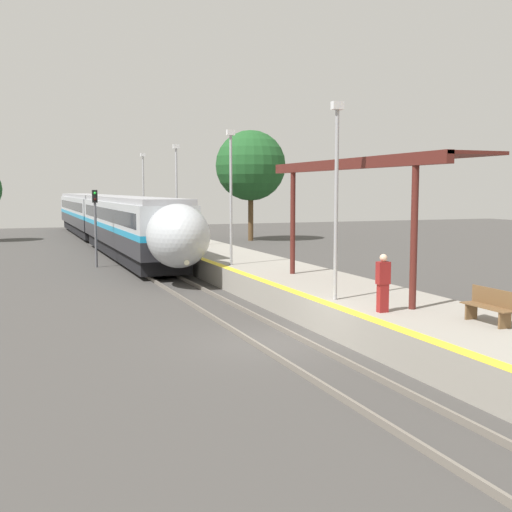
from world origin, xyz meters
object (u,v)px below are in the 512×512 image
(person_waiting, at_px, (383,282))
(railway_signal, at_px, (95,220))
(train, at_px, (106,217))
(lamppost_near, at_px, (336,189))
(platform_bench, at_px, (490,305))
(lamppost_farthest, at_px, (143,189))
(lamppost_mid, at_px, (231,189))
(lamppost_far, at_px, (177,189))

(person_waiting, relative_size, railway_signal, 0.38)
(railway_signal, bearing_deg, train, 79.66)
(lamppost_near, bearing_deg, platform_bench, -66.76)
(train, relative_size, lamppost_farthest, 8.03)
(railway_signal, xyz_separation_m, lamppost_farthest, (4.82, 10.57, 1.72))
(platform_bench, bearing_deg, person_waiting, 126.81)
(lamppost_mid, xyz_separation_m, lamppost_farthest, (0.00, 19.75, 0.00))
(railway_signal, bearing_deg, lamppost_far, 8.17)
(lamppost_far, bearing_deg, railway_signal, -171.83)
(person_waiting, xyz_separation_m, lamppost_far, (-0.25, 22.05, 2.57))
(train, distance_m, railway_signal, 13.80)
(lamppost_far, bearing_deg, person_waiting, -89.34)
(platform_bench, bearing_deg, lamppost_farthest, 93.30)
(lamppost_near, bearing_deg, railway_signal, 104.19)
(lamppost_far, bearing_deg, lamppost_mid, -90.00)
(lamppost_mid, distance_m, lamppost_farthest, 19.75)
(platform_bench, xyz_separation_m, lamppost_near, (-1.97, 4.59, 2.93))
(person_waiting, distance_m, lamppost_near, 3.46)
(person_waiting, xyz_separation_m, lamppost_farthest, (-0.25, 31.92, 2.57))
(lamppost_mid, relative_size, lamppost_farthest, 1.00)
(platform_bench, relative_size, lamppost_near, 0.27)
(train, distance_m, lamppost_mid, 22.97)
(lamppost_near, bearing_deg, lamppost_far, 90.00)
(lamppost_near, relative_size, lamppost_farthest, 1.00)
(person_waiting, bearing_deg, lamppost_far, 90.66)
(lamppost_farthest, bearing_deg, person_waiting, -89.54)
(railway_signal, distance_m, lamppost_far, 5.16)
(train, bearing_deg, person_waiting, -85.75)
(lamppost_near, height_order, lamppost_far, same)
(lamppost_near, bearing_deg, person_waiting, -83.68)
(person_waiting, bearing_deg, lamppost_mid, 91.20)
(lamppost_farthest, bearing_deg, train, 127.98)
(train, height_order, platform_bench, train)
(train, xyz_separation_m, lamppost_near, (2.34, -32.62, 2.13))
(train, relative_size, platform_bench, 29.73)
(person_waiting, height_order, lamppost_near, lamppost_near)
(railway_signal, bearing_deg, platform_bench, -73.98)
(train, relative_size, railway_signal, 11.21)
(lamppost_near, height_order, lamppost_farthest, same)
(lamppost_far, bearing_deg, lamppost_farthest, 90.00)
(lamppost_mid, bearing_deg, person_waiting, -88.80)
(train, height_order, lamppost_near, lamppost_near)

